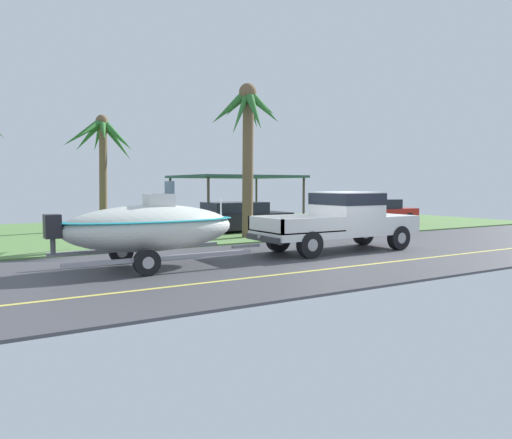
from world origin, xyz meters
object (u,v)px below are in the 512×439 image
pickup_truck_towing (346,218)px  parked_sedan_near (376,213)px  palm_tree_near_right (248,126)px  parked_sedan_far (238,218)px  boat_on_trailer (150,228)px  palm_tree_near_left (103,143)px  carport_awning (235,178)px

pickup_truck_towing → parked_sedan_near: size_ratio=1.31×
parked_sedan_near → palm_tree_near_right: palm_tree_near_right is taller
parked_sedan_near → parked_sedan_far: (-8.34, 0.18, 0.00)m
boat_on_trailer → palm_tree_near_right: (5.70, 4.72, 3.42)m
palm_tree_near_left → palm_tree_near_right: 7.55m
pickup_truck_towing → parked_sedan_near: 10.79m
pickup_truck_towing → carport_awning: size_ratio=0.90×
pickup_truck_towing → palm_tree_near_right: size_ratio=0.95×
parked_sedan_far → pickup_truck_towing: bearing=-89.3°
pickup_truck_towing → parked_sedan_near: bearing=40.0°
parked_sedan_near → parked_sedan_far: 8.34m
pickup_truck_towing → parked_sedan_far: bearing=90.7°
palm_tree_near_left → palm_tree_near_right: (4.07, -6.35, 0.38)m
parked_sedan_near → palm_tree_near_left: (-13.30, 4.14, 3.42)m
palm_tree_near_left → carport_awning: bearing=13.9°
parked_sedan_far → palm_tree_near_right: bearing=-110.4°
pickup_truck_towing → carport_awning: (3.05, 13.08, 1.51)m
boat_on_trailer → carport_awning: bearing=53.4°
pickup_truck_towing → parked_sedan_far: size_ratio=1.23×
parked_sedan_near → pickup_truck_towing: bearing=-140.0°
pickup_truck_towing → carport_awning: carport_awning is taller
parked_sedan_far → palm_tree_near_left: palm_tree_near_left is taller
carport_awning → parked_sedan_far: bearing=-117.7°
pickup_truck_towing → boat_on_trailer: size_ratio=0.99×
parked_sedan_near → palm_tree_near_right: (-9.23, -2.21, 3.80)m
pickup_truck_towing → palm_tree_near_left: (-5.05, 11.07, 3.03)m
palm_tree_near_left → pickup_truck_towing: bearing=-65.5°
carport_awning → boat_on_trailer: bearing=-126.6°
pickup_truck_towing → palm_tree_near_left: bearing=114.5°
carport_awning → palm_tree_near_right: palm_tree_near_right is taller
boat_on_trailer → carport_awning: size_ratio=0.90×
boat_on_trailer → parked_sedan_near: boat_on_trailer is taller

